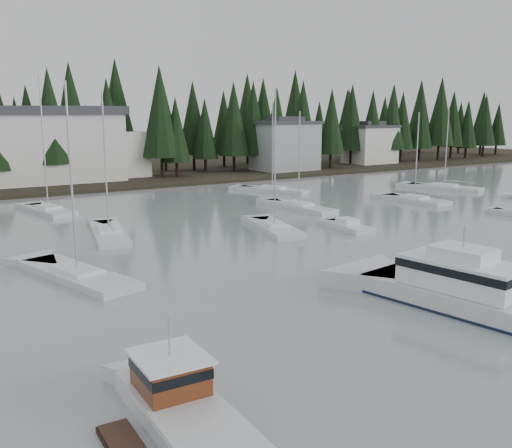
{
  "coord_description": "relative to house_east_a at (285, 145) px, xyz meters",
  "views": [
    {
      "loc": [
        -21.53,
        -4.63,
        10.64
      ],
      "look_at": [
        0.24,
        30.24,
        2.5
      ],
      "focal_mm": 40.0,
      "sensor_mm": 36.0,
      "label": 1
    }
  ],
  "objects": [
    {
      "name": "sailboat_2",
      "position": [
        6.3,
        -29.79,
        -4.85
      ],
      "size": [
        6.29,
        10.52,
        11.35
      ],
      "rotation": [
        0.0,
        0.0,
        1.93
      ],
      "color": "silver",
      "rests_on": "ground"
    },
    {
      "name": "harbor_inn",
      "position": [
        -38.96,
        4.34,
        0.87
      ],
      "size": [
        29.5,
        11.5,
        10.9
      ],
      "color": "silver",
      "rests_on": "ground"
    },
    {
      "name": "lobster_boat_brown",
      "position": [
        -50.18,
        -66.05,
        -4.45
      ],
      "size": [
        4.32,
        8.22,
        4.03
      ],
      "rotation": [
        0.0,
        0.0,
        1.54
      ],
      "color": "silver",
      "rests_on": "ground"
    },
    {
      "name": "cabin_cruiser_center",
      "position": [
        -32.03,
        -63.52,
        -4.11
      ],
      "size": [
        5.81,
        12.78,
        5.29
      ],
      "rotation": [
        0.0,
        0.0,
        1.74
      ],
      "color": "silver",
      "rests_on": "ground"
    },
    {
      "name": "conifer_treeline",
      "position": [
        -36.0,
        8.0,
        -4.9
      ],
      "size": [
        200.0,
        22.0,
        20.0
      ],
      "primitive_type": null,
      "color": "black",
      "rests_on": "ground"
    },
    {
      "name": "house_east_a",
      "position": [
        0.0,
        0.0,
        0.0
      ],
      "size": [
        10.6,
        8.48,
        9.25
      ],
      "color": "#999EA0",
      "rests_on": "ground"
    },
    {
      "name": "runabout_1",
      "position": [
        -23.26,
        -43.59,
        -4.77
      ],
      "size": [
        2.7,
        5.85,
        1.42
      ],
      "rotation": [
        0.0,
        0.0,
        1.48
      ],
      "color": "silver",
      "rests_on": "ground"
    },
    {
      "name": "far_shore_land",
      "position": [
        -36.0,
        19.0,
        -4.9
      ],
      "size": [
        240.0,
        54.0,
        1.0
      ],
      "primitive_type": "cube",
      "color": "black",
      "rests_on": "ground"
    },
    {
      "name": "sailboat_1",
      "position": [
        -44.59,
        -19.93,
        -4.82
      ],
      "size": [
        4.39,
        9.02,
        14.78
      ],
      "rotation": [
        0.0,
        0.0,
        1.77
      ],
      "color": "silver",
      "rests_on": "ground"
    },
    {
      "name": "house_east_b",
      "position": [
        22.0,
        2.0,
        -0.5
      ],
      "size": [
        9.54,
        7.42,
        8.25
      ],
      "color": "silver",
      "rests_on": "ground"
    },
    {
      "name": "sailboat_9",
      "position": [
        -5.74,
        -35.5,
        -4.85
      ],
      "size": [
        3.73,
        8.72,
        11.1
      ],
      "rotation": [
        0.0,
        0.0,
        1.66
      ],
      "color": "silver",
      "rests_on": "ground"
    },
    {
      "name": "sailboat_3",
      "position": [
        -29.2,
        -40.46,
        -4.83
      ],
      "size": [
        4.77,
        9.32,
        13.14
      ],
      "rotation": [
        0.0,
        0.0,
        1.33
      ],
      "color": "silver",
      "rests_on": "ground"
    },
    {
      "name": "sailboat_7",
      "position": [
        -42.75,
        -34.8,
        -4.84
      ],
      "size": [
        4.67,
        10.66,
        12.88
      ],
      "rotation": [
        0.0,
        0.0,
        1.37
      ],
      "color": "silver",
      "rests_on": "ground"
    },
    {
      "name": "sailboat_10",
      "position": [
        -20.45,
        -32.16,
        -4.85
      ],
      "size": [
        3.23,
        10.39,
        11.2
      ],
      "rotation": [
        0.0,
        0.0,
        1.65
      ],
      "color": "silver",
      "rests_on": "ground"
    },
    {
      "name": "sailboat_0",
      "position": [
        -15.38,
        -19.26,
        -4.84
      ],
      "size": [
        6.87,
        10.08,
        12.26
      ],
      "rotation": [
        0.0,
        0.0,
        2.05
      ],
      "color": "silver",
      "rests_on": "ground"
    },
    {
      "name": "sailboat_8",
      "position": [
        -48.52,
        -46.29,
        -4.85
      ],
      "size": [
        5.7,
        11.01,
        13.04
      ],
      "rotation": [
        0.0,
        0.0,
        1.84
      ],
      "color": "silver",
      "rests_on": "ground"
    }
  ]
}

